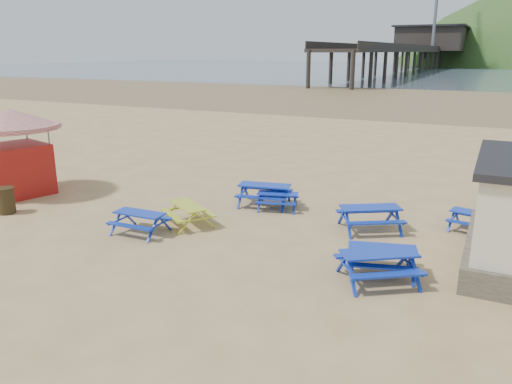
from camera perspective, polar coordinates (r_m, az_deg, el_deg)
The scene contains 14 objects.
ground at distance 17.02m, azimuth -1.00°, elevation -4.64°, with size 400.00×400.00×0.00m, color tan.
wet_sand at distance 69.84m, azimuth 20.17°, elevation 9.99°, with size 400.00×400.00×0.00m, color olive.
sea at distance 184.45m, azimuth 24.26°, elevation 12.63°, with size 400.00×400.00×0.00m, color #4A5D6A.
picnic_table_blue_a at distance 19.87m, azimuth 0.97°, elevation -0.33°, with size 2.31×2.00×0.85m.
picnic_table_blue_b at distance 19.41m, azimuth 2.49°, elevation -1.03°, with size 1.84×1.63×0.65m.
picnic_table_blue_c at distance 17.53m, azimuth 12.89°, elevation -2.98°, with size 2.56×2.43×0.84m.
picnic_table_blue_d at distance 17.30m, azimuth -13.10°, elevation -3.43°, with size 1.78×1.45×0.73m.
picnic_table_blue_e at distance 14.30m, azimuth 14.16°, elevation -7.58°, with size 2.16×1.91×0.77m.
picnic_table_blue_f at distance 13.78m, azimuth 13.80°, elevation -8.33°, with size 2.55×2.45×0.84m.
picnic_table_yellow at distance 17.81m, azimuth -7.78°, elevation -2.59°, with size 2.26×2.17×0.74m.
ice_cream_kiosk at distance 23.40m, azimuth -26.08°, elevation 5.24°, with size 5.07×5.07×3.65m.
litter_bin at distance 21.09m, azimuth -26.70°, elevation -0.85°, with size 0.68×0.68×1.00m.
pier at distance 194.09m, azimuth 19.09°, elevation 14.85°, with size 24.00×220.00×39.29m.
picnic_table_blue_g at distance 18.55m, azimuth 23.77°, elevation -3.17°, with size 1.85×1.61×0.68m.
Camera 1 is at (7.23, -14.21, 5.95)m, focal length 35.00 mm.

